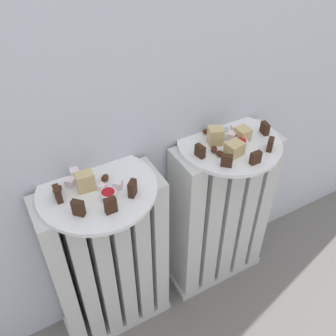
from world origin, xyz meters
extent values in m
cube|color=silver|center=(-0.21, 0.28, 0.01)|extent=(0.36, 0.14, 0.03)
cube|color=silver|center=(-0.36, 0.28, 0.33)|extent=(0.05, 0.14, 0.59)
cube|color=silver|center=(-0.30, 0.28, 0.33)|extent=(0.05, 0.14, 0.59)
cube|color=silver|center=(-0.24, 0.28, 0.33)|extent=(0.05, 0.14, 0.59)
cube|color=silver|center=(-0.18, 0.28, 0.33)|extent=(0.05, 0.14, 0.59)
cube|color=silver|center=(-0.12, 0.28, 0.33)|extent=(0.05, 0.14, 0.59)
cube|color=silver|center=(-0.06, 0.28, 0.33)|extent=(0.05, 0.14, 0.59)
cube|color=silver|center=(0.21, 0.28, 0.01)|extent=(0.36, 0.14, 0.03)
cube|color=silver|center=(0.06, 0.28, 0.33)|extent=(0.05, 0.14, 0.59)
cube|color=silver|center=(0.14, 0.28, 0.33)|extent=(0.05, 0.14, 0.59)
cube|color=silver|center=(0.21, 0.28, 0.33)|extent=(0.05, 0.14, 0.59)
cube|color=silver|center=(0.28, 0.28, 0.33)|extent=(0.05, 0.14, 0.59)
cube|color=silver|center=(0.35, 0.28, 0.33)|extent=(0.05, 0.14, 0.59)
cylinder|color=white|center=(-0.21, 0.28, 0.63)|extent=(0.31, 0.31, 0.01)
cylinder|color=white|center=(0.21, 0.28, 0.63)|extent=(0.31, 0.31, 0.01)
cube|color=#382114|center=(-0.30, 0.28, 0.65)|extent=(0.01, 0.03, 0.04)
cube|color=#382114|center=(-0.28, 0.21, 0.65)|extent=(0.03, 0.03, 0.04)
cube|color=#382114|center=(-0.21, 0.18, 0.65)|extent=(0.03, 0.01, 0.04)
cube|color=#382114|center=(-0.14, 0.21, 0.65)|extent=(0.03, 0.03, 0.04)
cube|color=tan|center=(-0.23, 0.29, 0.66)|extent=(0.05, 0.03, 0.05)
cube|color=white|center=(-0.26, 0.32, 0.64)|extent=(0.03, 0.03, 0.02)
cube|color=white|center=(-0.20, 0.26, 0.64)|extent=(0.02, 0.02, 0.02)
cube|color=white|center=(-0.16, 0.25, 0.64)|extent=(0.03, 0.03, 0.02)
cube|color=white|center=(-0.24, 0.35, 0.64)|extent=(0.03, 0.03, 0.02)
ellipsoid|color=#3D1E0F|center=(-0.18, 0.29, 0.64)|extent=(0.03, 0.03, 0.02)
ellipsoid|color=#3D1E0F|center=(-0.30, 0.31, 0.64)|extent=(0.03, 0.03, 0.02)
cylinder|color=white|center=(-0.20, 0.23, 0.64)|extent=(0.04, 0.04, 0.02)
cylinder|color=#B21419|center=(-0.20, 0.23, 0.65)|extent=(0.03, 0.03, 0.01)
cube|color=#382114|center=(0.09, 0.26, 0.65)|extent=(0.02, 0.03, 0.04)
cube|color=#382114|center=(0.13, 0.19, 0.65)|extent=(0.03, 0.03, 0.04)
cube|color=#382114|center=(0.21, 0.16, 0.65)|extent=(0.03, 0.02, 0.04)
cube|color=#382114|center=(0.28, 0.19, 0.65)|extent=(0.03, 0.03, 0.04)
cube|color=#382114|center=(0.32, 0.26, 0.65)|extent=(0.02, 0.03, 0.04)
cube|color=tan|center=(0.18, 0.22, 0.65)|extent=(0.05, 0.05, 0.04)
cube|color=tan|center=(0.16, 0.29, 0.66)|extent=(0.05, 0.05, 0.05)
cube|color=tan|center=(0.24, 0.27, 0.65)|extent=(0.04, 0.04, 0.04)
cube|color=white|center=(0.25, 0.31, 0.64)|extent=(0.02, 0.02, 0.02)
cube|color=white|center=(0.22, 0.28, 0.65)|extent=(0.04, 0.04, 0.03)
ellipsoid|color=#3D1E0F|center=(0.14, 0.26, 0.64)|extent=(0.03, 0.03, 0.01)
ellipsoid|color=#3D1E0F|center=(0.14, 0.23, 0.64)|extent=(0.03, 0.03, 0.02)
ellipsoid|color=#3D1E0F|center=(0.17, 0.34, 0.64)|extent=(0.03, 0.03, 0.02)
ellipsoid|color=#3D1E0F|center=(0.20, 0.31, 0.64)|extent=(0.03, 0.03, 0.01)
cylinder|color=white|center=(0.22, 0.24, 0.64)|extent=(0.04, 0.04, 0.02)
cylinder|color=#B21419|center=(0.22, 0.24, 0.65)|extent=(0.03, 0.03, 0.01)
cube|color=#B7B7BC|center=(0.21, 0.28, 0.63)|extent=(0.03, 0.07, 0.00)
cube|color=#B7B7BC|center=(0.23, 0.33, 0.63)|extent=(0.03, 0.03, 0.00)
camera|label=1|loc=(-0.39, -0.42, 1.28)|focal=40.13mm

